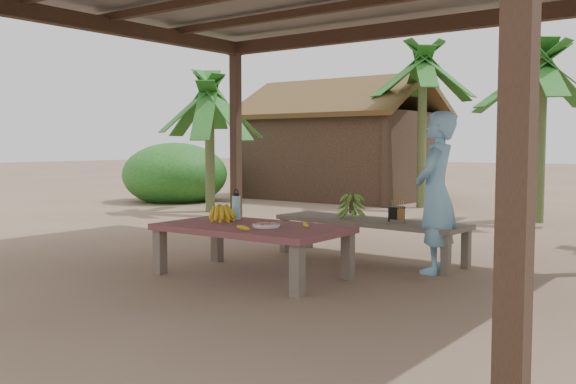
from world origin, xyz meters
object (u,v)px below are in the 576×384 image
Objects in this scene: bench at (369,224)px; woman at (436,192)px; plate at (266,225)px; ripe_banana_bunch at (220,212)px; cooking_pot at (397,214)px; water_flask at (236,207)px; work_table at (252,232)px.

woman is (0.88, -0.23, 0.41)m from bench.
woman is (1.12, 1.28, 0.28)m from plate.
ripe_banana_bunch is 1.89m from cooking_pot.
woman is at bearing 28.64° from water_flask.
woman is (1.77, 0.97, 0.17)m from water_flask.
woman is at bearing 41.56° from work_table.
woman reaches higher than water_flask.
woman is (1.80, 1.17, 0.21)m from ripe_banana_bunch.
ripe_banana_bunch is 1.70× the size of cooking_pot.
ripe_banana_bunch reaches higher than bench.
ripe_banana_bunch is at bearing -131.87° from cooking_pot.
work_table is 6.00× the size of ripe_banana_bunch.
bench is 1.51m from water_flask.
plate is 0.16× the size of woman.
cooking_pot is at bearing 68.99° from plate.
work_table is 10.16× the size of cooking_pot.
cooking_pot reaches higher than bench.
bench is 8.54× the size of plate.
ripe_banana_bunch is (-0.93, -1.41, 0.20)m from bench.
bench is 12.44× the size of cooking_pot.
work_table is 1.86m from woman.
bench is at bearing 179.85° from cooking_pot.
cooking_pot reaches higher than work_table.
bench is 7.04× the size of water_flask.
ripe_banana_bunch is at bearing -99.87° from water_flask.
work_table is 1.67m from cooking_pot.
ripe_banana_bunch is at bearing -64.36° from woman.
water_flask is (-0.43, 0.27, 0.20)m from work_table.
water_flask reaches higher than cooking_pot.
work_table is 6.98× the size of plate.
bench is (0.46, 1.47, -0.04)m from work_table.
plate is at bearing -25.74° from water_flask.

